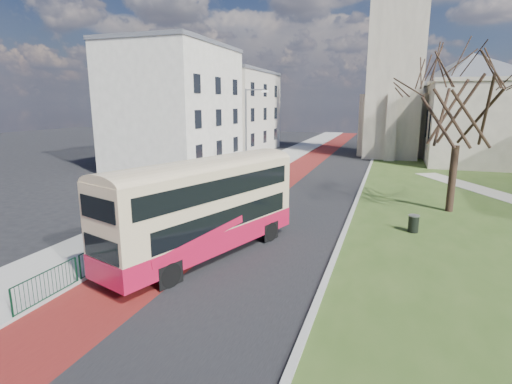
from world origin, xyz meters
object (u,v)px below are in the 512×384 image
at_px(winter_tree_near, 462,90).
at_px(litter_bin, 413,223).
at_px(streetlamp, 248,129).
at_px(bus, 205,204).

xyz_separation_m(winter_tree_near, litter_bin, (-2.39, -5.34, -7.08)).
relative_size(winter_tree_near, litter_bin, 11.53).
bearing_deg(litter_bin, streetlamp, 138.61).
distance_m(streetlamp, bus, 19.69).
distance_m(streetlamp, winter_tree_near, 18.00).
distance_m(bus, winter_tree_near, 17.40).
bearing_deg(streetlamp, winter_tree_near, -23.05).
xyz_separation_m(bus, winter_tree_near, (11.48, 12.01, 5.15)).
height_order(streetlamp, bus, streetlamp).
bearing_deg(bus, streetlamp, 122.77).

